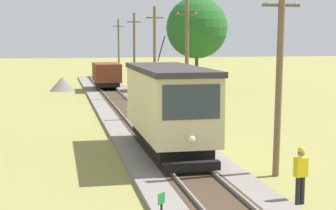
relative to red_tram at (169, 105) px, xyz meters
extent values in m
cube|color=beige|center=(0.00, 0.02, 0.11)|extent=(2.50, 8.00, 2.60)
cube|color=#383333|center=(0.00, 0.02, 1.52)|extent=(2.60, 8.32, 0.22)
cube|color=black|center=(0.00, 0.02, -1.47)|extent=(2.10, 7.04, 0.44)
cube|color=#2D3842|center=(0.00, -3.99, 0.57)|extent=(2.10, 0.03, 1.25)
cube|color=#2D3842|center=(1.26, 0.02, 0.47)|extent=(0.02, 6.72, 1.04)
sphere|color=#F4EAB2|center=(0.00, -4.04, -0.74)|extent=(0.28, 0.28, 0.28)
cylinder|color=black|center=(0.00, 1.62, 2.33)|extent=(0.05, 1.67, 1.19)
cube|color=black|center=(0.00, -4.18, -1.69)|extent=(2.00, 0.36, 0.32)
cylinder|color=black|center=(0.00, -2.22, -1.47)|extent=(1.54, 0.80, 0.80)
cylinder|color=black|center=(0.00, 2.26, -1.47)|extent=(1.54, 0.80, 0.80)
cube|color=brown|center=(0.00, 29.21, -0.42)|extent=(2.40, 5.20, 1.70)
cube|color=black|center=(0.00, 29.21, -1.49)|extent=(2.02, 4.78, 0.38)
cylinder|color=black|center=(0.00, 27.65, -1.49)|extent=(1.54, 0.76, 0.76)
cylinder|color=black|center=(0.00, 30.77, -1.49)|extent=(1.54, 0.76, 0.76)
cylinder|color=brown|center=(3.12, -4.35, 1.30)|extent=(0.24, 0.43, 7.00)
cube|color=brown|center=(3.12, -4.35, 3.96)|extent=(1.40, 0.10, 0.10)
cylinder|color=silver|center=(2.57, -4.35, 4.06)|extent=(0.08, 0.08, 0.10)
cylinder|color=silver|center=(3.67, -4.35, 4.06)|extent=(0.08, 0.08, 0.10)
cylinder|color=brown|center=(3.12, 9.52, 1.46)|extent=(0.24, 0.31, 7.30)
cube|color=brown|center=(3.12, 9.52, 4.23)|extent=(1.40, 0.10, 0.10)
cylinder|color=silver|center=(2.57, 9.52, 4.33)|extent=(0.08, 0.08, 0.10)
cylinder|color=silver|center=(3.67, 9.52, 4.33)|extent=(0.08, 0.08, 0.10)
cylinder|color=brown|center=(3.12, 20.53, 1.58)|extent=(0.24, 0.27, 7.54)
cube|color=brown|center=(3.12, 20.53, 4.44)|extent=(1.40, 0.10, 0.10)
cylinder|color=silver|center=(2.57, 20.53, 4.54)|extent=(0.08, 0.08, 0.10)
cylinder|color=silver|center=(3.67, 20.53, 4.54)|extent=(0.08, 0.08, 0.10)
cylinder|color=brown|center=(3.12, 32.20, 1.59)|extent=(0.24, 0.51, 7.56)
cube|color=brown|center=(3.12, 32.20, 4.46)|extent=(1.40, 0.10, 0.10)
cylinder|color=silver|center=(2.57, 32.20, 4.56)|extent=(0.08, 0.08, 0.10)
cylinder|color=silver|center=(3.67, 32.20, 4.56)|extent=(0.08, 0.08, 0.10)
cylinder|color=brown|center=(3.12, 46.29, 1.50)|extent=(0.24, 0.53, 7.40)
cube|color=brown|center=(3.12, 46.29, 4.31)|extent=(1.40, 0.10, 0.10)
cylinder|color=silver|center=(2.57, 46.29, 4.41)|extent=(0.08, 0.08, 0.10)
cylinder|color=silver|center=(3.67, 46.29, 4.41)|extent=(0.08, 0.08, 0.10)
cube|color=#1E7A33|center=(-2.15, -9.47, -1.15)|extent=(0.21, 0.21, 0.28)
cone|color=gray|center=(-4.18, 29.76, -1.51)|extent=(2.45, 2.45, 1.36)
cylinder|color=black|center=(2.43, -7.57, -1.76)|extent=(0.15, 0.15, 0.86)
cylinder|color=black|center=(2.58, -7.54, -1.76)|extent=(0.15, 0.15, 0.86)
cube|color=yellow|center=(2.51, -7.55, -1.04)|extent=(0.41, 0.30, 0.58)
sphere|color=#936B51|center=(2.51, -7.55, -0.61)|extent=(0.22, 0.22, 0.22)
sphere|color=yellow|center=(2.51, -7.55, -0.51)|extent=(0.21, 0.21, 0.21)
cylinder|color=#4C3823|center=(8.25, 26.66, -0.28)|extent=(0.32, 0.32, 3.82)
sphere|color=#235B23|center=(8.25, 26.66, 3.78)|extent=(5.75, 5.75, 5.75)
camera|label=1|loc=(-4.61, -22.17, 2.82)|focal=57.21mm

